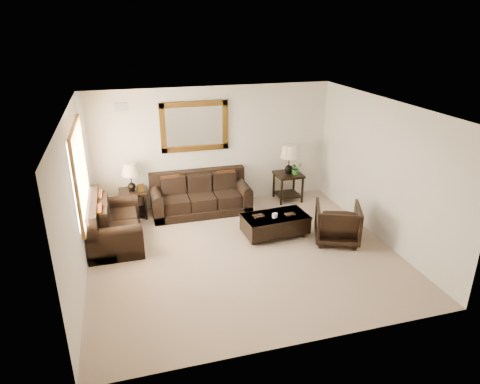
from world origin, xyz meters
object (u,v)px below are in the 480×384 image
object	(u,v)px
sofa	(200,198)
coffee_table	(275,223)
end_table_right	(289,165)
armchair	(337,221)
end_table_left	(131,182)
loveseat	(112,226)

from	to	relation	value
sofa	coffee_table	world-z (taller)	sofa
end_table_right	coffee_table	size ratio (longest dim) A/B	1.01
sofa	armchair	distance (m)	3.10
coffee_table	armchair	xyz separation A→B (m)	(1.07, -0.54, 0.15)
sofa	coffee_table	xyz separation A→B (m)	(1.20, -1.56, -0.05)
end_table_left	coffee_table	xyz separation A→B (m)	(2.66, -1.67, -0.53)
end_table_right	end_table_left	bearing A→B (deg)	179.57
loveseat	armchair	distance (m)	4.33
loveseat	coffee_table	bearing A→B (deg)	-100.39
sofa	coffee_table	bearing A→B (deg)	-52.31
end_table_left	armchair	bearing A→B (deg)	-30.62
end_table_left	end_table_right	bearing A→B (deg)	-0.43
armchair	loveseat	bearing A→B (deg)	7.84
end_table_right	armchair	xyz separation A→B (m)	(0.15, -2.18, -0.45)
sofa	end_table_right	xyz separation A→B (m)	(2.13, 0.08, 0.56)
loveseat	coffee_table	distance (m)	3.17
sofa	loveseat	xyz separation A→B (m)	(-1.91, -0.99, 0.02)
sofa	end_table_right	world-z (taller)	end_table_right
coffee_table	armchair	world-z (taller)	armchair
sofa	end_table_left	size ratio (longest dim) A/B	1.76
armchair	end_table_left	bearing A→B (deg)	-7.89
coffee_table	loveseat	bearing A→B (deg)	165.18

